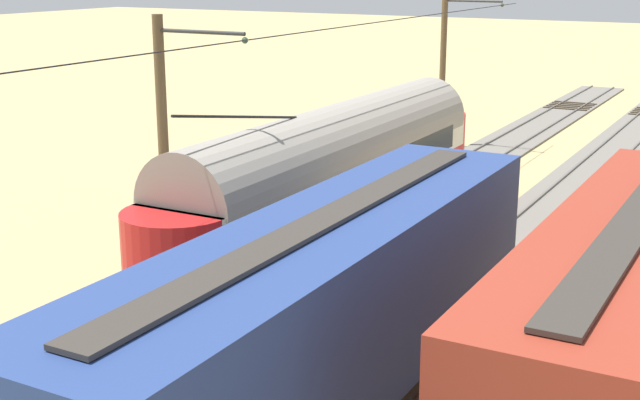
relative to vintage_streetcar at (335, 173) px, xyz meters
The scene contains 9 objects.
ground_plane 5.38m from the vintage_streetcar, 169.90° to the left, with size 220.00×220.00×0.00m, color tan.
track_adjacent_siding 5.32m from the vintage_streetcar, behind, with size 2.80×80.00×0.18m.
track_third_siding 2.27m from the vintage_streetcar, 90.00° to the left, with size 2.80×80.00×0.18m.
vintage_streetcar is the anchor object (origin of this frame).
coach_adjacent 10.58m from the vintage_streetcar, 116.99° to the left, with size 2.96×14.02×3.85m.
boxcar_far_siding 11.76m from the vintage_streetcar, 144.82° to the left, with size 2.96×12.73×3.85m.
catenary_pole_foreground 15.79m from the vintage_streetcar, 80.60° to the right, with size 2.87×0.28×7.09m.
catenary_pole_mid_near 5.53m from the vintage_streetcar, 61.23° to the left, with size 2.87×0.28×7.09m.
overhead_wire_run 5.82m from the vintage_streetcar, 89.29° to the left, with size 2.66×44.39×0.18m.
Camera 1 is at (-7.07, 21.59, 8.37)m, focal length 49.11 mm.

